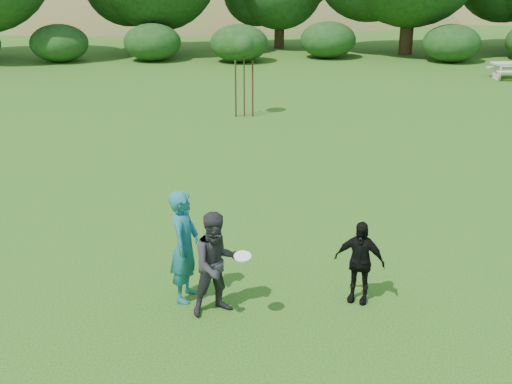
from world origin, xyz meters
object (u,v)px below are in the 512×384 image
(sapling, at_px, (244,48))
(picnic_table, at_px, (511,68))
(player_teal, at_px, (185,246))
(player_black, at_px, (359,262))
(player_grey, at_px, (217,264))

(sapling, relative_size, picnic_table, 1.58)
(player_teal, bearing_deg, picnic_table, -21.43)
(player_teal, distance_m, player_black, 2.90)
(player_grey, height_order, player_black, player_grey)
(player_grey, distance_m, player_black, 2.37)
(player_grey, bearing_deg, sapling, 65.93)
(player_teal, bearing_deg, player_black, -80.12)
(sapling, bearing_deg, player_black, -83.86)
(sapling, height_order, picnic_table, sapling)
(player_black, bearing_deg, picnic_table, 84.48)
(player_black, xyz_separation_m, picnic_table, (11.21, 19.57, -0.20))
(player_black, height_order, sapling, sapling)
(player_teal, distance_m, sapling, 12.94)
(player_teal, bearing_deg, sapling, 8.04)
(player_teal, height_order, sapling, sapling)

